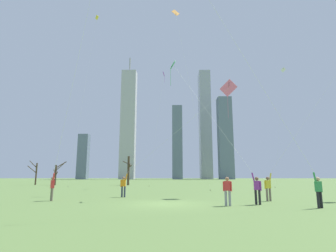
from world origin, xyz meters
name	(u,v)px	position (x,y,z in m)	size (l,w,h in m)	color
ground_plane	(166,204)	(0.00, 0.00, 0.00)	(400.00, 400.00, 0.00)	#5B7A3D
kite_flyer_midfield_center_blue	(303,162)	(7.41, -2.25, 2.39)	(7.38, 1.50, 13.85)	black
kite_flyer_foreground_left_teal	(63,133)	(-7.00, 0.96, 4.51)	(4.20, 4.73, 16.92)	#726656
kite_flyer_midfield_right_green	(240,163)	(4.67, 0.35, 2.49)	(5.44, 5.45, 11.35)	black
kite_flyer_foreground_right_red	(304,129)	(10.25, 3.10, 5.09)	(13.17, 4.61, 16.68)	#726656
kite_flyer_far_back_pink	(153,158)	(-1.24, 5.49, 3.14)	(10.00, 1.57, 10.16)	#33384C
bystander_watching_nearby	(227,190)	(3.55, -1.12, 0.90)	(0.48, 0.30, 1.62)	gray
distant_kite_high_overhead_purple	(162,89)	(-1.35, 23.46, 15.08)	(2.79, 6.70, 17.66)	purple
distant_kite_drifting_left_yellow	(93,40)	(-13.16, 25.30, 24.43)	(3.78, 0.96, 28.98)	yellow
distant_kite_drifting_right_orange	(179,30)	(1.16, 12.19, 18.53)	(4.54, 4.19, 21.03)	orange
distant_kite_low_near_trees_white	(282,83)	(18.13, 25.28, 16.48)	(3.40, 0.79, 19.25)	white
bare_tree_leftmost	(128,170)	(-8.06, 34.46, 2.80)	(2.07, 2.53, 5.38)	#423326
bare_tree_rightmost	(36,172)	(-26.22, 35.47, 2.41)	(1.96, 1.68, 4.63)	#423326
bare_tree_right_of_center	(56,174)	(-21.47, 33.79, 2.12)	(2.66, 2.06, 4.46)	#423326
skyline_mid_tower_right	(83,156)	(-50.88, 136.15, 12.64)	(5.70, 5.11, 25.27)	slate
skyline_mid_tower_left	(177,142)	(2.47, 137.29, 20.75)	(5.70, 9.41, 41.50)	slate
skyline_squat_block	(225,138)	(28.70, 130.93, 22.44)	(7.48, 7.63, 44.89)	slate
skyline_tall_tower	(205,124)	(20.16, 150.71, 33.80)	(6.92, 11.50, 67.60)	#9EA3AD
skyline_slender_spire	(128,123)	(-25.42, 134.30, 31.24)	(8.31, 6.69, 71.14)	#B2B2B7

